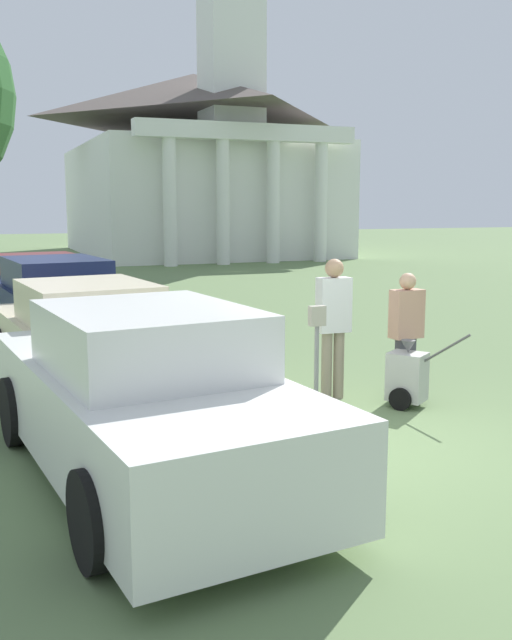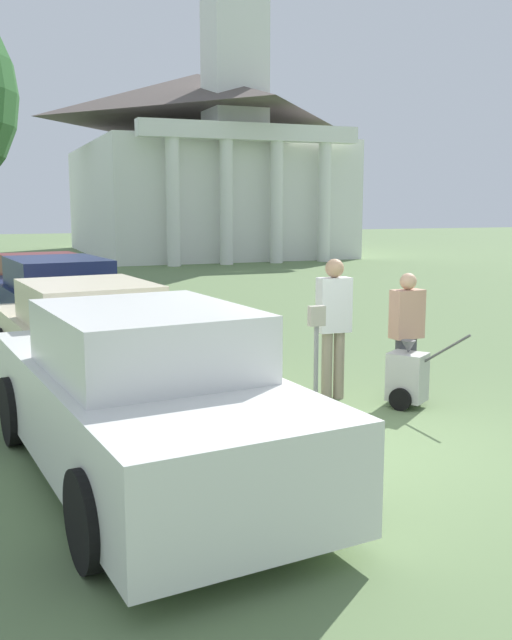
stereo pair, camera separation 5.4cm
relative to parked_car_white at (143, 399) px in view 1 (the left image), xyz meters
The scene contains 10 objects.
ground_plane 2.56m from the parked_car_white, ahead, with size 120.00×120.00×0.00m, color #607A4C.
parked_car_white is the anchor object (origin of this frame).
parked_car_cream 3.49m from the parked_car_white, 90.00° to the left, with size 2.32×4.81×1.47m.
parked_car_navy 7.34m from the parked_car_white, 90.00° to the left, with size 2.40×5.43×1.53m.
parked_car_maroon 10.53m from the parked_car_white, 90.00° to the left, with size 2.45×5.02×1.40m.
parking_meter 2.22m from the parked_car_white, 18.12° to the left, with size 0.18×0.09×1.40m.
person_worker 3.39m from the parked_car_white, 31.69° to the left, with size 0.43×0.24×1.82m.
person_supervisor 4.06m from the parked_car_white, 21.34° to the left, with size 0.44×0.26×1.63m.
equipment_cart 3.75m from the parked_car_white, 17.12° to the left, with size 0.72×0.92×1.00m.
church 31.61m from the parked_car_white, 71.98° to the left, with size 11.70×15.46×20.11m.
Camera 1 is at (-3.82, -6.25, 2.48)m, focal length 40.00 mm.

